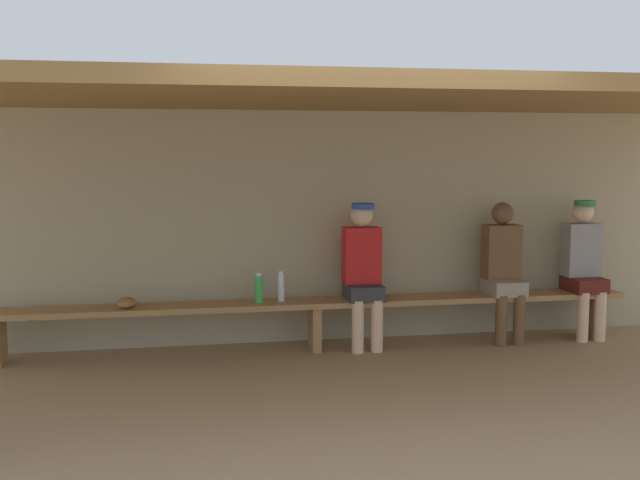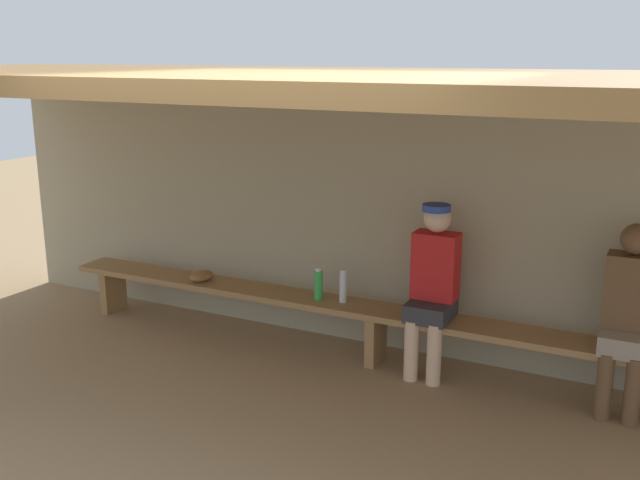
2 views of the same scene
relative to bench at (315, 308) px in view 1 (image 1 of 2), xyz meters
The scene contains 10 objects.
ground_plane 1.60m from the bench, 90.00° to the right, with size 24.00×24.00×0.00m, color #9E7F59.
back_wall 0.84m from the bench, 90.00° to the left, with size 8.00×0.20×2.20m, color tan.
dugout_roof 2.06m from the bench, 90.00° to the right, with size 8.00×2.80×0.12m, color olive.
bench is the anchor object (origin of this frame).
player_middle 1.87m from the bench, ahead, with size 0.34×0.42×1.34m.
player_rightmost 2.69m from the bench, ahead, with size 0.34×0.42×1.34m.
player_shirtless_tan 0.58m from the bench, ahead, with size 0.34×0.42×1.34m.
water_bottle_blue 0.37m from the bench, behind, with size 0.06×0.06×0.27m.
water_bottle_clear 0.55m from the bench, behind, with size 0.07×0.07×0.27m.
baseball_glove_tan 1.68m from the bench, behind, with size 0.24×0.17×0.09m, color olive.
Camera 1 is at (-1.20, -5.22, 1.82)m, focal length 42.82 mm.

